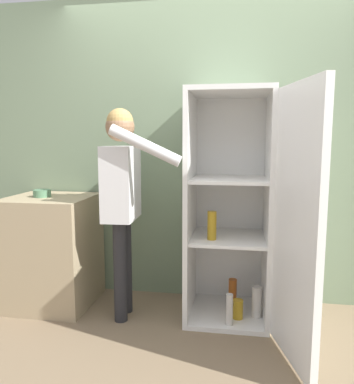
% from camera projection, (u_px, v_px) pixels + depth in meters
% --- Properties ---
extents(ground_plane, '(12.00, 12.00, 0.00)m').
position_uv_depth(ground_plane, '(197.00, 356.00, 2.39)').
color(ground_plane, '#7A664C').
extents(wall_back, '(7.00, 0.06, 2.55)m').
position_uv_depth(wall_back, '(210.00, 151.00, 3.17)').
color(wall_back, gray).
rests_on(wall_back, ground_plane).
extents(refrigerator, '(0.82, 1.22, 1.73)m').
position_uv_depth(refrigerator, '(241.00, 211.00, 2.75)').
color(refrigerator, white).
rests_on(refrigerator, ground_plane).
extents(person, '(0.61, 0.51, 1.60)m').
position_uv_depth(person, '(122.00, 186.00, 2.80)').
color(person, '#262628').
rests_on(person, ground_plane).
extents(counter, '(0.67, 0.64, 0.91)m').
position_uv_depth(counter, '(52.00, 250.00, 3.13)').
color(counter, tan).
rests_on(counter, ground_plane).
extents(bowl, '(0.14, 0.14, 0.06)m').
position_uv_depth(bowl, '(42.00, 193.00, 3.05)').
color(bowl, '#517F5B').
rests_on(bowl, counter).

